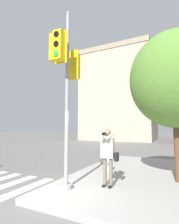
{
  "coord_description": "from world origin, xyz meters",
  "views": [
    {
      "loc": [
        3.29,
        -3.85,
        1.97
      ],
      "look_at": [
        0.84,
        1.1,
        2.48
      ],
      "focal_mm": 28.0,
      "sensor_mm": 36.0,
      "label": 1
    }
  ],
  "objects_px": {
    "person_photographer": "(108,152)",
    "fire_hydrant": "(109,163)",
    "traffic_signal_pole": "(64,70)",
    "street_tree": "(175,80)"
  },
  "relations": [
    {
      "from": "traffic_signal_pole",
      "to": "fire_hydrant",
      "type": "relative_size",
      "value": 7.55
    },
    {
      "from": "traffic_signal_pole",
      "to": "person_photographer",
      "type": "distance_m",
      "value": 2.97
    },
    {
      "from": "street_tree",
      "to": "fire_hydrant",
      "type": "height_order",
      "value": "street_tree"
    },
    {
      "from": "traffic_signal_pole",
      "to": "street_tree",
      "type": "distance_m",
      "value": 3.89
    },
    {
      "from": "person_photographer",
      "to": "street_tree",
      "type": "relative_size",
      "value": 0.34
    },
    {
      "from": "fire_hydrant",
      "to": "traffic_signal_pole",
      "type": "bearing_deg",
      "value": -103.43
    },
    {
      "from": "traffic_signal_pole",
      "to": "street_tree",
      "type": "bearing_deg",
      "value": 34.95
    },
    {
      "from": "person_photographer",
      "to": "street_tree",
      "type": "xyz_separation_m",
      "value": [
        1.99,
        1.49,
        2.46
      ]
    },
    {
      "from": "person_photographer",
      "to": "fire_hydrant",
      "type": "relative_size",
      "value": 2.36
    },
    {
      "from": "traffic_signal_pole",
      "to": "fire_hydrant",
      "type": "bearing_deg",
      "value": 76.57
    }
  ]
}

